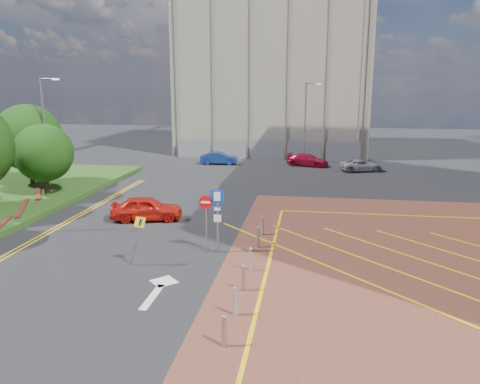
% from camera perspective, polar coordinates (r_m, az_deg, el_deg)
% --- Properties ---
extents(ground, '(140.00, 140.00, 0.00)m').
position_cam_1_polar(ground, '(21.49, -4.55, -8.23)').
color(ground, black).
rests_on(ground, ground).
extents(tree_c, '(4.00, 4.00, 4.90)m').
position_cam_1_polar(tree_c, '(34.96, -22.82, 4.42)').
color(tree_c, '#3D2B1C').
rests_on(tree_c, grass_bed).
extents(tree_d, '(5.00, 5.00, 6.08)m').
position_cam_1_polar(tree_d, '(38.99, -24.42, 6.06)').
color(tree_d, '#3D2B1C').
rests_on(tree_d, grass_bed).
extents(lamp_left_far, '(1.53, 0.16, 8.00)m').
position_cam_1_polar(lamp_left_far, '(36.97, -22.64, 7.14)').
color(lamp_left_far, '#9EA0A8').
rests_on(lamp_left_far, grass_bed).
extents(lamp_back, '(1.53, 0.16, 8.00)m').
position_cam_1_polar(lamp_back, '(47.62, 8.04, 8.70)').
color(lamp_back, '#9EA0A8').
rests_on(lamp_back, ground).
extents(sign_cluster, '(1.17, 0.12, 3.20)m').
position_cam_1_polar(sign_cluster, '(21.73, -3.29, -2.54)').
color(sign_cluster, '#9EA0A8').
rests_on(sign_cluster, ground).
extents(warning_sign, '(0.79, 0.43, 2.24)m').
position_cam_1_polar(warning_sign, '(20.74, -12.38, -5.10)').
color(warning_sign, '#9EA0A8').
rests_on(warning_sign, ground).
extents(bollard_row, '(0.14, 11.14, 0.90)m').
position_cam_1_polar(bollard_row, '(19.40, 1.00, -9.08)').
color(bollard_row, '#9EA0A8').
rests_on(bollard_row, forecourt).
extents(construction_building, '(21.20, 19.20, 22.00)m').
position_cam_1_polar(construction_building, '(59.78, 4.36, 15.98)').
color(construction_building, '#9F9582').
rests_on(construction_building, ground).
extents(construction_fence, '(21.60, 0.06, 2.00)m').
position_cam_1_polar(construction_fence, '(50.09, 4.42, 5.12)').
color(construction_fence, gray).
rests_on(construction_fence, ground).
extents(car_red_left, '(4.40, 2.53, 1.41)m').
position_cam_1_polar(car_red_left, '(27.87, -11.31, -1.97)').
color(car_red_left, red).
rests_on(car_red_left, ground).
extents(car_blue_back, '(3.83, 1.62, 1.23)m').
position_cam_1_polar(car_blue_back, '(46.90, -2.55, 4.14)').
color(car_blue_back, navy).
rests_on(car_blue_back, ground).
extents(car_red_back, '(4.39, 2.79, 1.18)m').
position_cam_1_polar(car_red_back, '(46.36, 8.23, 3.89)').
color(car_red_back, '#B00F2B').
rests_on(car_red_back, ground).
extents(car_silver_back, '(4.29, 2.87, 1.09)m').
position_cam_1_polar(car_silver_back, '(44.48, 14.58, 3.17)').
color(car_silver_back, silver).
rests_on(car_silver_back, ground).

